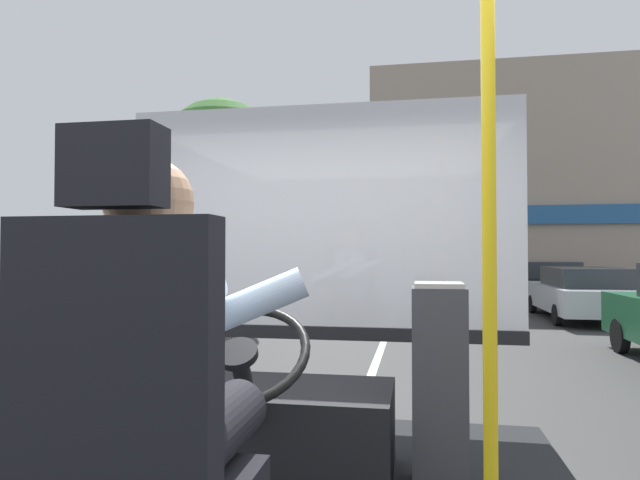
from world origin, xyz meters
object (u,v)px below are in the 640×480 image
parked_car_silver (583,293)px  parked_car_black (546,281)px  fare_box (439,385)px  driver_seat (135,451)px  bus_driver (159,364)px  steering_console (270,427)px  handrail_pole (489,242)px  parked_car_red (511,275)px

parked_car_silver → parked_car_black: size_ratio=1.01×
fare_box → parked_car_silver: (3.92, 11.91, -0.40)m
driver_seat → parked_car_silver: driver_seat is taller
driver_seat → parked_car_silver: size_ratio=0.30×
bus_driver → steering_console: 1.19m
driver_seat → bus_driver: driver_seat is taller
driver_seat → parked_car_black: bearing=74.8°
driver_seat → steering_console: (-0.00, 1.20, -0.32)m
steering_console → parked_car_silver: (4.67, 11.92, -0.19)m
driver_seat → handrail_pole: (0.88, 0.54, 0.50)m
parked_car_black → driver_seat: bearing=-105.2°
steering_console → parked_car_red: steering_console is taller
fare_box → driver_seat: bearing=-121.7°
steering_console → parked_car_silver: steering_console is taller
driver_seat → bus_driver: bearing=90.0°
driver_seat → parked_car_black: 18.66m
fare_box → parked_car_red: fare_box is taller
parked_car_silver → parked_car_black: 4.89m
parked_car_silver → parked_car_red: size_ratio=1.09×
parked_car_silver → parked_car_red: parked_car_red is taller
steering_console → handrail_pole: bearing=-37.0°
parked_car_silver → parked_car_black: (0.22, 4.88, 0.04)m
fare_box → parked_car_black: 17.30m
steering_console → parked_car_black: bearing=73.8°
bus_driver → steering_console: bus_driver is taller
handrail_pole → bus_driver: bearing=-154.2°
driver_seat → bus_driver: 0.22m
parked_car_black → bus_driver: bearing=-105.3°
parked_car_black → parked_car_red: bearing=92.7°
handrail_pole → parked_car_silver: 13.18m
handrail_pole → parked_car_black: handrail_pole is taller
parked_car_black → parked_car_red: (-0.25, 5.31, -0.03)m
parked_car_black → parked_car_silver: bearing=-92.6°
parked_car_silver → fare_box: bearing=-108.2°
handrail_pole → fare_box: 0.91m
steering_console → parked_car_red: bearing=78.2°
handrail_pole → fare_box: (-0.13, 0.67, -0.60)m
handrail_pole → parked_car_red: bearing=80.6°
fare_box → parked_car_black: fare_box is taller
bus_driver → driver_seat: bearing=-90.0°
bus_driver → parked_car_silver: size_ratio=0.19×
driver_seat → steering_console: bearing=90.0°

